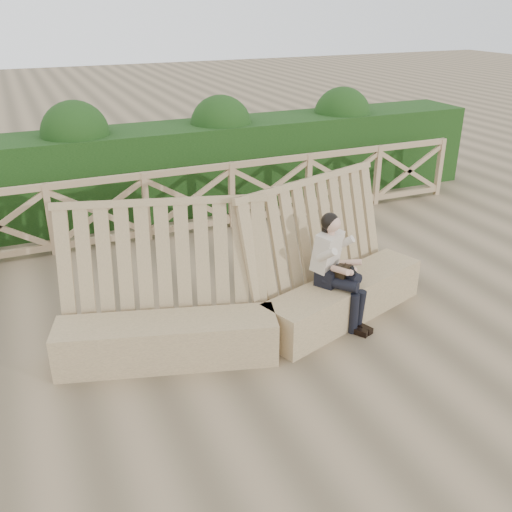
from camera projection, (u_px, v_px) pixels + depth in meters
name	position (u px, v px, depth m)	size (l,w,h in m)	color
ground	(286.00, 339.00, 6.44)	(60.00, 60.00, 0.00)	brown
bench	(259.00, 302.00, 6.37)	(4.50, 1.43, 1.62)	olive
woman	(336.00, 265.00, 6.49)	(0.58, 0.79, 1.35)	black
guardrail	(190.00, 200.00, 9.13)	(10.10, 0.09, 1.10)	#9A7959
hedge	(169.00, 170.00, 10.05)	(12.00, 1.20, 1.50)	black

